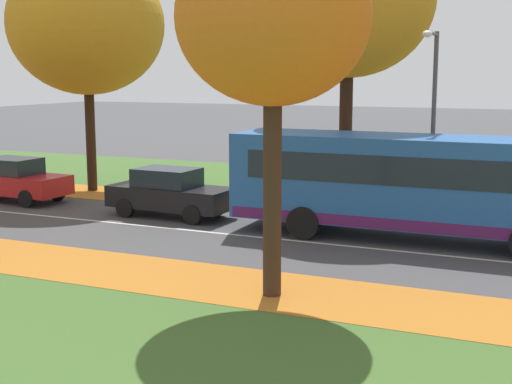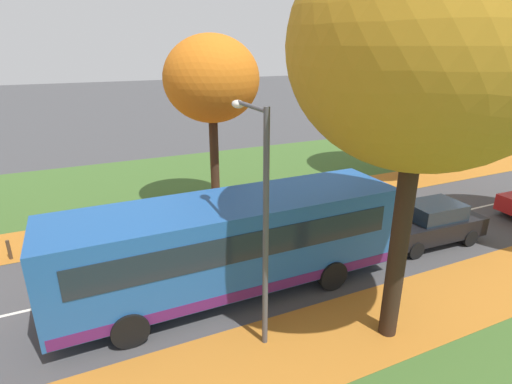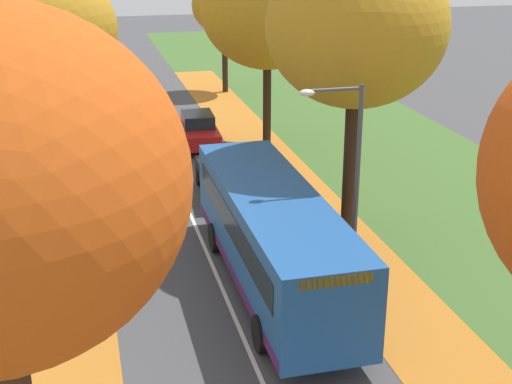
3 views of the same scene
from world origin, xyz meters
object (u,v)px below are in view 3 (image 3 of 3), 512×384
at_px(tree_left_mid, 42,31).
at_px(tree_right_near, 357,26).
at_px(tree_right_mid, 268,8).
at_px(car_red_following, 198,130).
at_px(tree_left_near, 30,94).
at_px(streetlamp_right, 347,163).
at_px(tree_right_far, 224,5).
at_px(car_black_lead, 222,175).
at_px(bus, 273,234).

bearing_deg(tree_left_mid, tree_right_near, -46.32).
height_order(tree_right_mid, car_red_following, tree_right_mid).
height_order(tree_left_near, tree_right_mid, tree_right_mid).
bearing_deg(streetlamp_right, tree_left_mid, 122.47).
bearing_deg(tree_right_far, streetlamp_right, -94.01).
height_order(tree_right_near, tree_right_mid, tree_right_near).
xyz_separation_m(streetlamp_right, car_black_lead, (-2.06, 8.13, -2.92)).
bearing_deg(tree_right_mid, tree_right_near, -89.58).
relative_size(bus, car_red_following, 2.43).
distance_m(tree_right_mid, streetlamp_right, 14.09).
distance_m(tree_right_mid, bus, 14.93).
relative_size(streetlamp_right, car_black_lead, 1.40).
height_order(tree_left_mid, car_red_following, tree_left_mid).
bearing_deg(tree_left_mid, streetlamp_right, -57.53).
distance_m(streetlamp_right, car_black_lead, 8.88).
bearing_deg(bus, streetlamp_right, -1.75).
distance_m(tree_left_near, car_red_following, 15.61).
xyz_separation_m(tree_left_near, bus, (6.43, -1.71, -4.12)).
relative_size(streetlamp_right, car_red_following, 1.40).
bearing_deg(tree_left_near, tree_right_mid, 50.50).
bearing_deg(bus, car_red_following, 88.85).
height_order(tree_left_near, bus, tree_left_near).
bearing_deg(car_black_lead, car_red_following, 88.46).
distance_m(tree_left_near, bus, 7.82).
xyz_separation_m(bus, car_black_lead, (0.12, 8.07, -0.89)).
distance_m(tree_right_near, tree_right_far, 23.42).
bearing_deg(tree_right_near, tree_left_mid, 133.68).
distance_m(tree_left_mid, car_red_following, 8.62).
relative_size(tree_left_mid, tree_right_far, 1.21).
relative_size(tree_left_near, tree_right_far, 1.05).
bearing_deg(tree_right_mid, tree_left_near, -129.50).
bearing_deg(tree_left_mid, tree_right_mid, 0.84).
relative_size(tree_left_near, tree_left_mid, 0.87).
distance_m(tree_right_near, car_red_following, 13.78).
height_order(bus, car_black_lead, bus).
height_order(tree_left_mid, tree_right_near, tree_right_near).
distance_m(tree_left_near, tree_left_mid, 11.82).
bearing_deg(tree_right_near, tree_right_mid, 90.42).
relative_size(tree_right_near, tree_right_mid, 1.04).
distance_m(tree_left_mid, bus, 15.59).
relative_size(tree_right_near, streetlamp_right, 1.63).
relative_size(tree_left_mid, car_black_lead, 2.07).
distance_m(tree_left_mid, streetlamp_right, 16.26).
height_order(tree_right_near, bus, tree_right_near).
xyz_separation_m(tree_right_near, tree_right_mid, (-0.08, 10.60, -0.54)).
relative_size(tree_left_near, car_black_lead, 1.79).
height_order(tree_left_near, streetlamp_right, tree_left_near).
bearing_deg(car_black_lead, tree_right_far, 77.97).
height_order(tree_right_far, streetlamp_right, tree_right_far).
xyz_separation_m(tree_right_mid, streetlamp_right, (-1.26, -13.74, -2.88)).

